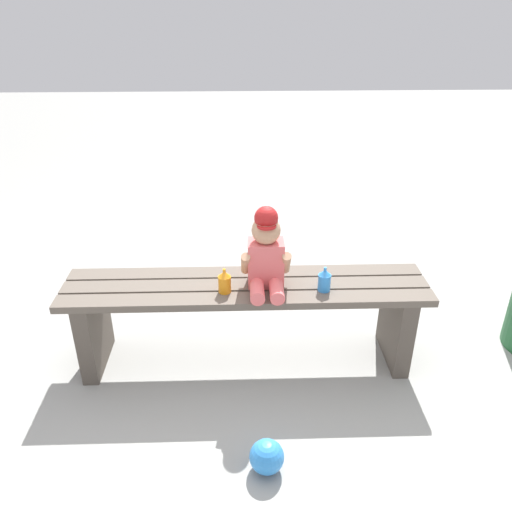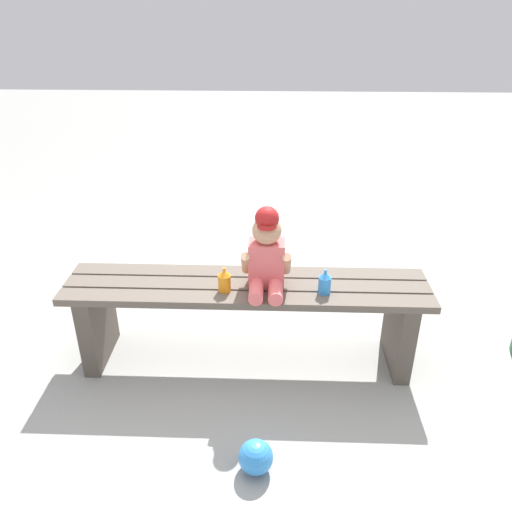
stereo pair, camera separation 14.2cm
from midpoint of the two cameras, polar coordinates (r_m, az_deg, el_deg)
The scene contains 6 objects.
ground_plane at distance 2.75m, azimuth 0.52°, elevation -11.45°, with size 16.00×16.00×0.00m, color #999993.
park_bench at distance 2.56m, azimuth 0.55°, elevation -5.88°, with size 1.79×0.36×0.46m.
child_figure at distance 2.38m, azimuth 2.90°, elevation 0.27°, with size 0.23×0.27×0.40m.
sippy_cup_left at distance 2.40m, azimuth -1.88°, elevation -2.76°, with size 0.06×0.06×0.12m.
sippy_cup_right at distance 2.41m, azimuth 9.40°, elevation -2.93°, with size 0.06×0.06×0.12m.
toy_ball at distance 2.19m, azimuth 1.96°, elevation -21.68°, with size 0.14×0.14×0.14m, color #338CE5.
Camera 2 is at (0.12, -2.13, 1.74)m, focal length 35.62 mm.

